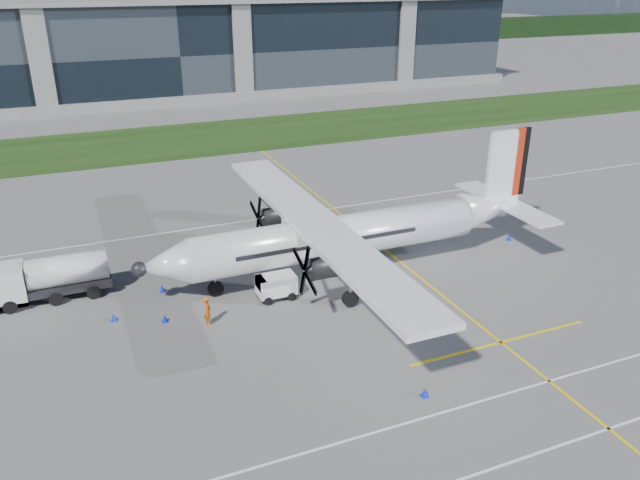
% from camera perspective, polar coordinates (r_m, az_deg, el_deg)
% --- Properties ---
extents(ground, '(400.00, 400.00, 0.00)m').
position_cam_1_polar(ground, '(75.24, -7.76, 8.00)').
color(ground, '#595754').
rests_on(ground, ground).
extents(grass_strip, '(400.00, 18.00, 0.04)m').
position_cam_1_polar(grass_strip, '(82.75, -9.26, 9.34)').
color(grass_strip, black).
rests_on(grass_strip, ground).
extents(terminal_building, '(120.00, 20.00, 15.00)m').
position_cam_1_polar(terminal_building, '(112.43, -13.67, 16.54)').
color(terminal_building, black).
rests_on(terminal_building, ground).
extents(tree_line, '(400.00, 6.00, 6.00)m').
position_cam_1_polar(tree_line, '(172.04, -17.16, 16.85)').
color(tree_line, black).
rests_on(tree_line, ground).
extents(yellow_taxiway_centerline, '(0.20, 70.00, 0.01)m').
position_cam_1_polar(yellow_taxiway_centerline, '(49.66, 4.94, -0.06)').
color(yellow_taxiway_centerline, yellow).
rests_on(yellow_taxiway_centerline, ground).
extents(white_lane_line, '(90.00, 0.15, 0.01)m').
position_cam_1_polar(white_lane_line, '(31.48, 20.95, -17.19)').
color(white_lane_line, white).
rests_on(white_lane_line, ground).
extents(turboprop_aircraft, '(29.22, 30.31, 9.09)m').
position_cam_1_polar(turboprop_aircraft, '(42.84, 2.86, 2.65)').
color(turboprop_aircraft, white).
rests_on(turboprop_aircraft, ground).
extents(fuel_tanker_truck, '(7.62, 2.48, 2.86)m').
position_cam_1_polar(fuel_tanker_truck, '(43.97, -24.08, -3.34)').
color(fuel_tanker_truck, silver).
rests_on(fuel_tanker_truck, ground).
extents(baggage_tug, '(2.66, 1.60, 1.60)m').
position_cam_1_polar(baggage_tug, '(40.76, -4.02, -4.29)').
color(baggage_tug, white).
rests_on(baggage_tug, ground).
extents(ground_crew_person, '(0.71, 0.93, 2.13)m').
position_cam_1_polar(ground_crew_person, '(38.20, -10.26, -6.21)').
color(ground_crew_person, '#F25907').
rests_on(ground_crew_person, ground).
extents(safety_cone_nose_port, '(0.36, 0.36, 0.50)m').
position_cam_1_polar(safety_cone_nose_port, '(39.43, -14.01, -6.93)').
color(safety_cone_nose_port, '#0B25BD').
rests_on(safety_cone_nose_port, ground).
extents(safety_cone_fwd, '(0.36, 0.36, 0.50)m').
position_cam_1_polar(safety_cone_fwd, '(40.39, -18.34, -6.71)').
color(safety_cone_fwd, '#0B25BD').
rests_on(safety_cone_fwd, ground).
extents(safety_cone_nose_stbd, '(0.36, 0.36, 0.50)m').
position_cam_1_polar(safety_cone_nose_stbd, '(42.98, -14.23, -4.29)').
color(safety_cone_nose_stbd, '#0B25BD').
rests_on(safety_cone_nose_stbd, ground).
extents(safety_cone_tail, '(0.36, 0.36, 0.50)m').
position_cam_1_polar(safety_cone_tail, '(51.73, 16.91, 0.25)').
color(safety_cone_tail, '#0B25BD').
rests_on(safety_cone_tail, ground).
extents(safety_cone_portwing, '(0.36, 0.36, 0.50)m').
position_cam_1_polar(safety_cone_portwing, '(32.64, 9.55, -13.56)').
color(safety_cone_portwing, '#0B25BD').
rests_on(safety_cone_portwing, ground).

